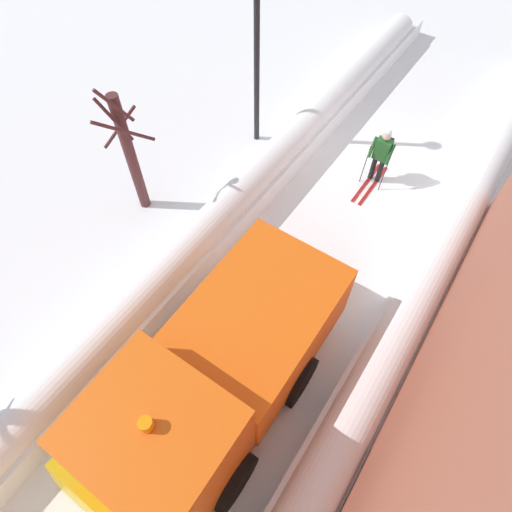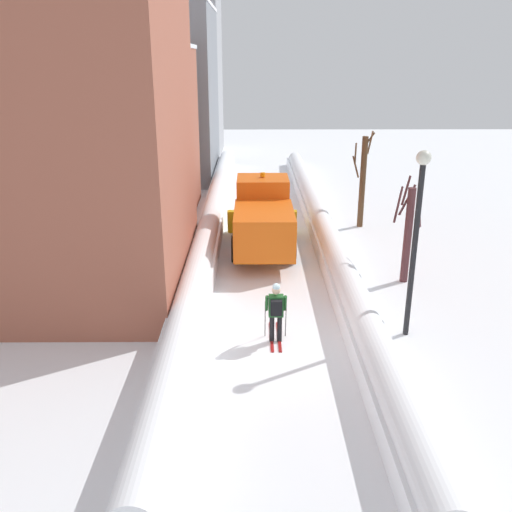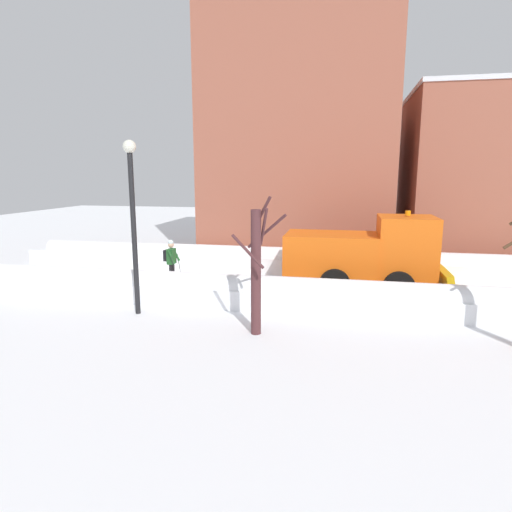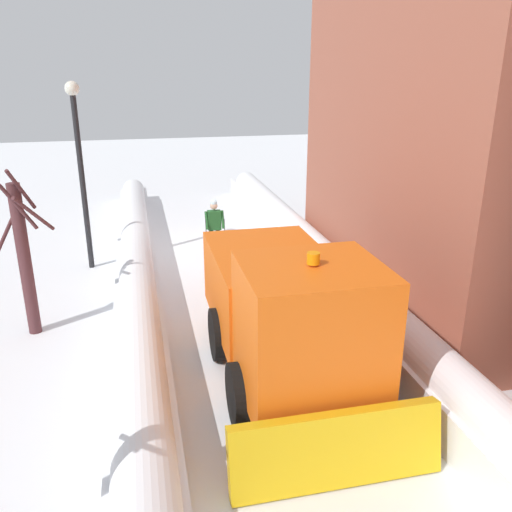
{
  "view_description": "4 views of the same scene",
  "coord_description": "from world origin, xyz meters",
  "px_view_note": "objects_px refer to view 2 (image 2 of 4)",
  "views": [
    {
      "loc": [
        -2.21,
        9.71,
        9.03
      ],
      "look_at": [
        0.91,
        5.14,
        1.07
      ],
      "focal_mm": 30.02,
      "sensor_mm": 36.0,
      "label": 1
    },
    {
      "loc": [
        -0.63,
        -13.69,
        7.7
      ],
      "look_at": [
        -0.52,
        2.91,
        1.68
      ],
      "focal_mm": 38.37,
      "sensor_mm": 36.0,
      "label": 2
    },
    {
      "loc": [
        16.16,
        7.08,
        4.4
      ],
      "look_at": [
        0.83,
        3.97,
        1.43
      ],
      "focal_mm": 30.25,
      "sensor_mm": 36.0,
      "label": 3
    },
    {
      "loc": [
        2.35,
        16.55,
        5.77
      ],
      "look_at": [
        -0.13,
        5.66,
        1.76
      ],
      "focal_mm": 37.08,
      "sensor_mm": 36.0,
      "label": 4
    }
  ],
  "objects_px": {
    "traffic_light_pole": "(164,222)",
    "bare_tree_mid": "(362,180)",
    "plow_truck": "(263,218)",
    "bare_tree_near": "(408,233)",
    "skier": "(276,310)",
    "street_lamp": "(417,223)"
  },
  "relations": [
    {
      "from": "bare_tree_near",
      "to": "bare_tree_mid",
      "type": "relative_size",
      "value": 0.84
    },
    {
      "from": "traffic_light_pole",
      "to": "street_lamp",
      "type": "height_order",
      "value": "street_lamp"
    },
    {
      "from": "plow_truck",
      "to": "bare_tree_near",
      "type": "bearing_deg",
      "value": -32.09
    },
    {
      "from": "skier",
      "to": "street_lamp",
      "type": "xyz_separation_m",
      "value": [
        3.87,
        0.42,
        2.41
      ]
    },
    {
      "from": "plow_truck",
      "to": "skier",
      "type": "relative_size",
      "value": 3.31
    },
    {
      "from": "plow_truck",
      "to": "bare_tree_mid",
      "type": "distance_m",
      "value": 6.11
    },
    {
      "from": "skier",
      "to": "bare_tree_mid",
      "type": "height_order",
      "value": "bare_tree_mid"
    },
    {
      "from": "traffic_light_pole",
      "to": "bare_tree_near",
      "type": "xyz_separation_m",
      "value": [
        8.27,
        2.09,
        -1.03
      ]
    },
    {
      "from": "plow_truck",
      "to": "bare_tree_near",
      "type": "xyz_separation_m",
      "value": [
        5.07,
        -3.18,
        0.39
      ]
    },
    {
      "from": "bare_tree_mid",
      "to": "plow_truck",
      "type": "bearing_deg",
      "value": -141.79
    },
    {
      "from": "plow_truck",
      "to": "street_lamp",
      "type": "xyz_separation_m",
      "value": [
        4.09,
        -7.27,
        1.94
      ]
    },
    {
      "from": "traffic_light_pole",
      "to": "street_lamp",
      "type": "relative_size",
      "value": 0.76
    },
    {
      "from": "bare_tree_mid",
      "to": "bare_tree_near",
      "type": "bearing_deg",
      "value": -87.37
    },
    {
      "from": "traffic_light_pole",
      "to": "bare_tree_mid",
      "type": "distance_m",
      "value": 12.04
    },
    {
      "from": "skier",
      "to": "bare_tree_mid",
      "type": "bearing_deg",
      "value": 68.34
    },
    {
      "from": "street_lamp",
      "to": "bare_tree_near",
      "type": "distance_m",
      "value": 4.48
    },
    {
      "from": "plow_truck",
      "to": "skier",
      "type": "height_order",
      "value": "plow_truck"
    },
    {
      "from": "skier",
      "to": "bare_tree_near",
      "type": "xyz_separation_m",
      "value": [
        4.86,
        4.51,
        0.86
      ]
    },
    {
      "from": "bare_tree_near",
      "to": "skier",
      "type": "bearing_deg",
      "value": -137.14
    },
    {
      "from": "plow_truck",
      "to": "bare_tree_mid",
      "type": "bearing_deg",
      "value": 38.21
    },
    {
      "from": "bare_tree_near",
      "to": "plow_truck",
      "type": "bearing_deg",
      "value": 147.91
    },
    {
      "from": "skier",
      "to": "bare_tree_near",
      "type": "relative_size",
      "value": 0.47
    }
  ]
}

